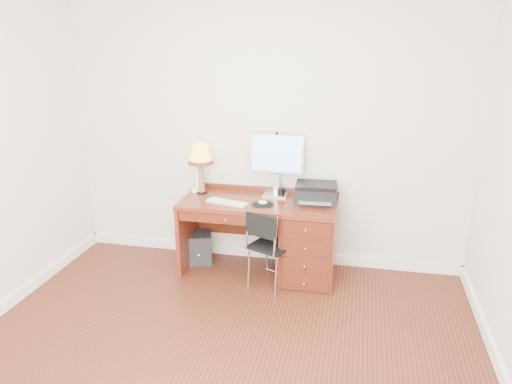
% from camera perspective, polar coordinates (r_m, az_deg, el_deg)
% --- Properties ---
extents(ground, '(4.00, 4.00, 0.00)m').
position_cam_1_polar(ground, '(3.93, -4.16, -18.08)').
color(ground, '#3A180D').
rests_on(ground, ground).
extents(room_shell, '(4.00, 4.00, 4.00)m').
position_cam_1_polar(room_shell, '(4.41, -1.84, -12.88)').
color(room_shell, silver).
rests_on(room_shell, ground).
extents(desk, '(1.50, 0.67, 0.75)m').
position_cam_1_polar(desk, '(4.87, 4.02, -5.04)').
color(desk, maroon).
rests_on(desk, ground).
extents(monitor, '(0.53, 0.18, 0.61)m').
position_cam_1_polar(monitor, '(4.89, 2.33, 3.98)').
color(monitor, silver).
rests_on(monitor, desk).
extents(keyboard, '(0.42, 0.21, 0.02)m').
position_cam_1_polar(keyboard, '(4.75, -3.31, -1.18)').
color(keyboard, white).
rests_on(keyboard, desk).
extents(mouse_pad, '(0.21, 0.21, 0.04)m').
position_cam_1_polar(mouse_pad, '(4.70, 0.76, -1.33)').
color(mouse_pad, black).
rests_on(mouse_pad, desk).
extents(printer, '(0.42, 0.33, 0.18)m').
position_cam_1_polar(printer, '(4.80, 6.87, -0.07)').
color(printer, black).
rests_on(printer, desk).
extents(leg_lamp, '(0.25, 0.25, 0.52)m').
position_cam_1_polar(leg_lamp, '(4.97, -6.35, 4.07)').
color(leg_lamp, black).
rests_on(leg_lamp, desk).
extents(phone, '(0.10, 0.10, 0.21)m').
position_cam_1_polar(phone, '(5.11, -6.62, 0.73)').
color(phone, white).
rests_on(phone, desk).
extents(pen_cup, '(0.07, 0.07, 0.09)m').
position_cam_1_polar(pen_cup, '(4.92, 2.89, -0.05)').
color(pen_cup, black).
rests_on(pen_cup, desk).
extents(chair, '(0.47, 0.48, 0.76)m').
position_cam_1_polar(chair, '(4.61, 1.64, -5.75)').
color(chair, black).
rests_on(chair, ground).
extents(equipment_box, '(0.34, 0.34, 0.31)m').
position_cam_1_polar(equipment_box, '(5.28, -6.58, -6.32)').
color(equipment_box, black).
rests_on(equipment_box, ground).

